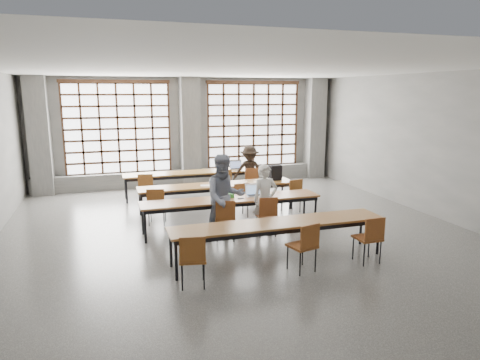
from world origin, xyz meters
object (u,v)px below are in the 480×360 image
at_px(chair_back_mid, 224,181).
at_px(backpack, 275,173).
at_px(chair_front_right, 267,212).
at_px(chair_back_right, 251,179).
at_px(plastic_bag, 222,165).
at_px(green_box, 229,196).
at_px(chair_mid_centre, 240,196).
at_px(chair_near_mid, 305,242).
at_px(desk_row_c, 232,201).
at_px(chair_back_left, 146,186).
at_px(red_pouch, 193,256).
at_px(chair_mid_right, 293,192).
at_px(student_male, 265,200).
at_px(desk_row_b, 217,187).
at_px(chair_front_left, 225,216).
at_px(mouse, 272,195).
at_px(chair_mid_left, 156,203).
at_px(laptop_front, 254,193).
at_px(student_back, 250,171).
at_px(laptop_back, 236,167).
at_px(desk_row_a, 193,174).
at_px(desk_row_d, 279,226).
at_px(chair_near_left, 193,255).
at_px(phone, 241,198).
at_px(chair_near_right, 370,235).
at_px(student_female, 225,197).

xyz_separation_m(chair_back_mid, backpack, (1.07, -1.22, 0.39)).
distance_m(chair_back_mid, chair_front_right, 3.41).
relative_size(chair_back_right, plastic_bag, 3.08).
bearing_deg(backpack, green_box, -143.51).
height_order(chair_back_right, chair_mid_centre, same).
distance_m(chair_back_mid, chair_near_mid, 5.35).
xyz_separation_m(desk_row_c, chair_back_left, (-1.60, 2.78, -0.13)).
distance_m(desk_row_c, red_pouch, 2.86).
relative_size(chair_mid_right, student_male, 0.57).
height_order(desk_row_b, chair_front_left, chair_front_left).
xyz_separation_m(desk_row_b, mouse, (0.88, -1.53, 0.08)).
height_order(chair_back_right, chair_near_mid, same).
xyz_separation_m(chair_back_left, chair_back_right, (3.01, -0.00, 0.00)).
distance_m(desk_row_b, student_male, 2.08).
xyz_separation_m(chair_mid_left, red_pouch, (0.16, -3.37, -0.04)).
height_order(desk_row_c, backpack, backpack).
xyz_separation_m(chair_mid_left, backpack, (3.22, 0.68, 0.39)).
xyz_separation_m(chair_near_mid, student_male, (0.07, 2.07, 0.23)).
xyz_separation_m(chair_mid_centre, laptop_front, (0.08, -0.77, 0.25)).
height_order(chair_front_right, student_male, student_male).
bearing_deg(chair_front_right, student_back, 76.90).
bearing_deg(chair_front_right, laptop_back, 81.98).
height_order(desk_row_a, desk_row_c, same).
xyz_separation_m(desk_row_d, chair_mid_right, (1.57, 2.82, -0.13)).
relative_size(chair_mid_centre, student_back, 0.59).
relative_size(chair_near_left, plastic_bag, 3.08).
distance_m(chair_back_left, phone, 3.39).
distance_m(chair_mid_left, phone, 2.00).
bearing_deg(chair_near_right, chair_back_mid, 102.74).
distance_m(desk_row_d, red_pouch, 1.79).
relative_size(desk_row_d, chair_near_left, 4.55).
xyz_separation_m(desk_row_a, laptop_back, (1.36, 0.11, 0.13)).
height_order(chair_front_left, red_pouch, chair_front_left).
bearing_deg(phone, desk_row_d, -85.96).
bearing_deg(desk_row_c, desk_row_a, 93.12).
bearing_deg(chair_mid_right, chair_back_right, 104.09).
relative_size(chair_near_mid, phone, 6.77).
distance_m(desk_row_b, chair_back_right, 1.85).
xyz_separation_m(chair_front_right, student_female, (-0.89, 0.13, 0.36)).
relative_size(chair_front_right, chair_near_right, 1.00).
height_order(desk_row_a, phone, phone).
relative_size(desk_row_d, laptop_back, 9.68).
bearing_deg(chair_near_left, desk_row_d, 20.12).
bearing_deg(chair_mid_centre, chair_back_right, 63.75).
bearing_deg(chair_back_left, chair_near_left, -87.90).
bearing_deg(chair_mid_left, chair_back_mid, 41.35).
height_order(chair_front_right, chair_near_left, same).
relative_size(student_female, mouse, 18.24).
bearing_deg(desk_row_a, backpack, -44.88).
bearing_deg(laptop_front, phone, -150.81).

